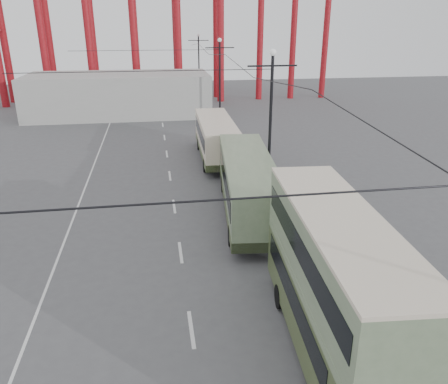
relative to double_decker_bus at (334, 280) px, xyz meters
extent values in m
cube|color=silver|center=(-4.57, 17.01, -2.95)|extent=(0.15, 82.00, 0.01)
cube|color=silver|center=(1.83, 18.01, -2.95)|extent=(0.12, 120.00, 0.01)
cube|color=silver|center=(-10.57, 18.01, -2.95)|extent=(0.12, 120.00, 0.01)
cylinder|color=black|center=(2.03, 16.01, 1.54)|extent=(0.20, 0.20, 9.00)
cylinder|color=black|center=(2.03, 16.01, -2.71)|extent=(0.44, 0.44, 0.50)
cube|color=black|center=(2.03, 16.01, 5.34)|extent=(3.20, 0.10, 0.10)
sphere|color=white|center=(2.03, 16.01, 6.14)|extent=(0.44, 0.44, 0.44)
cylinder|color=black|center=(2.03, 38.01, 1.54)|extent=(0.20, 0.20, 9.00)
cylinder|color=black|center=(2.03, 38.01, -2.71)|extent=(0.44, 0.44, 0.50)
cube|color=black|center=(2.03, 38.01, 5.34)|extent=(3.20, 0.10, 0.10)
sphere|color=white|center=(2.03, 38.01, 6.14)|extent=(0.44, 0.44, 0.44)
cylinder|color=black|center=(2.03, 60.01, 1.54)|extent=(0.20, 0.20, 9.00)
cylinder|color=black|center=(2.03, 60.01, -2.71)|extent=(0.44, 0.44, 0.50)
cube|color=black|center=(2.03, 60.01, 5.34)|extent=(3.20, 0.10, 0.10)
sphere|color=white|center=(2.03, 60.01, 6.14)|extent=(0.44, 0.44, 0.44)
cylinder|color=maroon|center=(-25.57, 57.01, 6.04)|extent=(1.00, 1.00, 18.00)
cylinder|color=maroon|center=(-19.57, 53.01, 10.54)|extent=(1.00, 1.00, 27.00)
cylinder|color=maroon|center=(-19.57, 57.01, 10.54)|extent=(1.00, 1.00, 27.00)
cylinder|color=maroon|center=(15.43, 54.01, 8.04)|extent=(0.90, 0.90, 22.00)
cylinder|color=maroon|center=(20.43, 54.01, 4.04)|extent=(0.90, 0.90, 14.00)
cube|color=#ADADA8|center=(-9.57, 45.01, -0.46)|extent=(22.00, 10.00, 5.00)
cube|color=#3C4726|center=(0.00, 0.00, -1.33)|extent=(3.20, 9.98, 2.16)
cube|color=black|center=(0.00, 0.00, -0.89)|extent=(3.09, 8.03, 0.88)
cube|color=#647858|center=(0.00, 0.00, -0.11)|extent=(3.22, 9.98, 0.29)
cube|color=#647858|center=(0.00, 0.00, 1.12)|extent=(3.20, 9.98, 2.16)
cube|color=black|center=(0.00, 0.00, 1.22)|extent=(3.20, 9.40, 0.83)
cube|color=beige|center=(0.00, 0.00, 2.26)|extent=(3.22, 9.98, 0.12)
cylinder|color=black|center=(-0.90, 2.83, -2.46)|extent=(0.35, 1.00, 0.98)
cylinder|color=black|center=(1.32, 2.66, -2.46)|extent=(0.35, 1.00, 0.98)
cube|color=#647858|center=(-0.23, 12.26, -1.02)|extent=(4.05, 12.39, 2.65)
cube|color=black|center=(-0.23, 12.26, -0.58)|extent=(3.95, 11.07, 1.05)
cube|color=#3C4726|center=(-0.23, 12.26, -2.07)|extent=(4.08, 12.39, 0.55)
cube|color=#647858|center=(-0.23, 12.26, 0.40)|extent=(4.07, 12.39, 0.18)
cylinder|color=black|center=(-1.10, 15.80, -2.40)|extent=(0.43, 1.13, 1.11)
cylinder|color=black|center=(1.38, 15.54, -2.40)|extent=(0.43, 1.13, 1.11)
cylinder|color=black|center=(-1.88, 8.55, -2.40)|extent=(0.43, 1.13, 1.11)
cylinder|color=black|center=(0.60, 8.28, -2.40)|extent=(0.43, 1.13, 1.11)
cube|color=beige|center=(-0.46, 23.88, -1.07)|extent=(3.04, 10.84, 2.58)
cube|color=black|center=(-0.46, 23.88, -0.64)|extent=(3.04, 9.55, 1.02)
cube|color=#3C4726|center=(-0.46, 23.88, -2.09)|extent=(3.07, 10.84, 0.54)
cube|color=beige|center=(-0.46, 23.88, 0.30)|extent=(3.06, 10.84, 0.17)
cylinder|color=black|center=(-1.59, 26.71, -2.42)|extent=(0.34, 1.08, 1.08)
cylinder|color=black|center=(0.84, 26.63, -2.42)|extent=(0.34, 1.08, 1.08)
cylinder|color=black|center=(-1.78, 20.69, -2.42)|extent=(0.34, 1.08, 1.08)
cylinder|color=black|center=(0.64, 20.61, -2.42)|extent=(0.34, 1.08, 1.08)
imported|color=black|center=(-0.90, 11.27, -2.10)|extent=(0.64, 0.44, 1.72)
camera|label=1|loc=(-5.50, -11.50, 7.83)|focal=35.00mm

